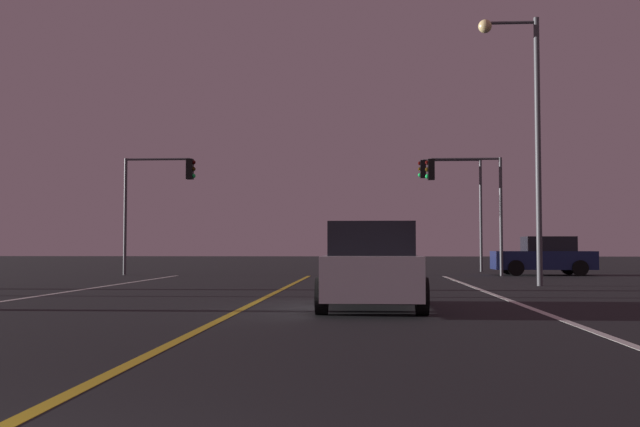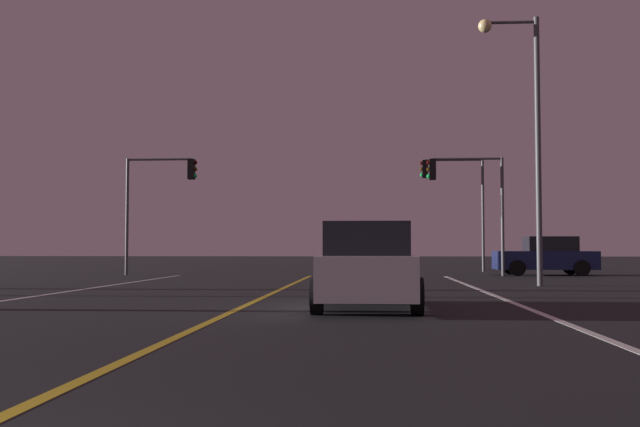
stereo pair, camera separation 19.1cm
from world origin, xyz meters
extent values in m
cube|color=silver|center=(5.73, 11.44, 0.00)|extent=(0.16, 34.89, 0.01)
cube|color=gold|center=(0.00, 11.44, 0.00)|extent=(0.16, 34.89, 0.01)
cylinder|color=black|center=(8.86, 29.46, 0.34)|extent=(0.68, 0.22, 0.68)
cylinder|color=black|center=(8.86, 31.26, 0.34)|extent=(0.68, 0.22, 0.68)
cylinder|color=black|center=(11.56, 29.46, 0.34)|extent=(0.68, 0.22, 0.68)
cylinder|color=black|center=(11.56, 31.26, 0.34)|extent=(0.68, 0.22, 0.68)
cube|color=navy|center=(10.21, 30.36, 0.66)|extent=(4.30, 1.80, 0.80)
cube|color=black|center=(10.46, 30.36, 1.38)|extent=(2.10, 1.60, 0.64)
cube|color=red|center=(12.31, 29.76, 0.76)|extent=(0.08, 0.24, 0.16)
cube|color=red|center=(12.31, 30.96, 0.76)|extent=(0.08, 0.24, 0.16)
cylinder|color=black|center=(1.64, 13.53, 0.34)|extent=(0.22, 0.68, 0.68)
cylinder|color=black|center=(3.44, 13.53, 0.34)|extent=(0.22, 0.68, 0.68)
cylinder|color=black|center=(1.64, 10.83, 0.34)|extent=(0.22, 0.68, 0.68)
cylinder|color=black|center=(3.44, 10.83, 0.34)|extent=(0.22, 0.68, 0.68)
cube|color=silver|center=(2.54, 12.18, 0.66)|extent=(1.80, 4.30, 0.80)
cube|color=black|center=(2.54, 11.93, 1.38)|extent=(1.60, 2.10, 0.64)
cube|color=red|center=(1.94, 10.08, 0.76)|extent=(0.24, 0.08, 0.16)
cube|color=red|center=(3.14, 10.08, 0.76)|extent=(0.24, 0.08, 0.16)
cylinder|color=#4C4C51|center=(8.24, 29.39, 2.55)|extent=(0.14, 0.14, 5.10)
cylinder|color=#4C4C51|center=(6.75, 29.39, 5.05)|extent=(2.97, 0.10, 0.10)
cube|color=black|center=(5.27, 29.39, 4.60)|extent=(0.28, 0.36, 0.90)
sphere|color=#3A0605|center=(5.11, 29.39, 4.90)|extent=(0.20, 0.20, 0.20)
sphere|color=#3C2706|center=(5.11, 29.39, 4.60)|extent=(0.20, 0.20, 0.20)
sphere|color=#19E059|center=(5.11, 29.39, 4.30)|extent=(0.20, 0.20, 0.20)
cylinder|color=#4C4C51|center=(-8.24, 29.39, 2.60)|extent=(0.14, 0.14, 5.19)
cylinder|color=#4C4C51|center=(-6.79, 29.39, 5.14)|extent=(2.89, 0.10, 0.10)
cube|color=black|center=(-5.34, 29.39, 4.69)|extent=(0.28, 0.36, 0.90)
sphere|color=#3A0605|center=(-5.18, 29.39, 4.99)|extent=(0.20, 0.20, 0.20)
sphere|color=#3C2706|center=(-5.18, 29.39, 4.69)|extent=(0.20, 0.20, 0.20)
sphere|color=#19E059|center=(-5.18, 29.39, 4.39)|extent=(0.20, 0.20, 0.20)
cylinder|color=#4C4C51|center=(8.24, 34.89, 2.86)|extent=(0.14, 0.14, 5.71)
cylinder|color=#4C4C51|center=(6.79, 34.89, 5.66)|extent=(2.89, 0.10, 0.10)
cube|color=black|center=(5.35, 34.89, 5.21)|extent=(0.28, 0.36, 0.90)
sphere|color=#3A0605|center=(5.19, 34.89, 5.51)|extent=(0.20, 0.20, 0.20)
sphere|color=#3C2706|center=(5.19, 34.89, 5.21)|extent=(0.20, 0.20, 0.20)
sphere|color=#19E059|center=(5.19, 34.89, 4.91)|extent=(0.20, 0.20, 0.20)
cylinder|color=#4C4C51|center=(7.94, 21.23, 4.31)|extent=(0.18, 0.18, 8.63)
cylinder|color=#4C4C51|center=(7.13, 21.23, 8.48)|extent=(1.63, 0.10, 0.10)
sphere|color=#F9D88C|center=(6.31, 21.23, 8.38)|extent=(0.44, 0.44, 0.44)
camera|label=1|loc=(2.45, -2.36, 1.21)|focal=40.99mm
camera|label=2|loc=(2.64, -2.36, 1.21)|focal=40.99mm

